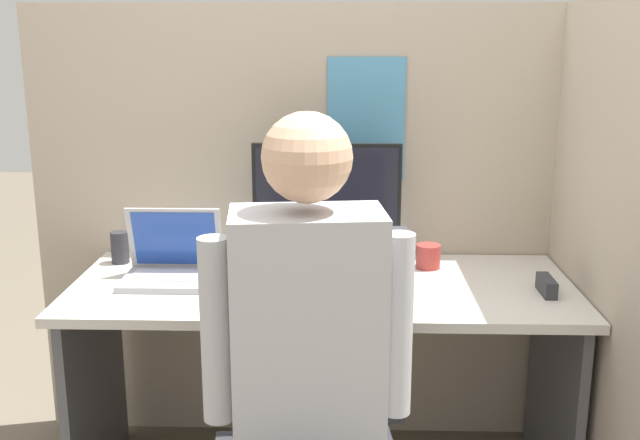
% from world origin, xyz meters
% --- Properties ---
extents(cubicle_panel_back, '(2.10, 0.05, 1.59)m').
position_xyz_m(cubicle_panel_back, '(0.00, 0.69, 0.80)').
color(cubicle_panel_back, tan).
rests_on(cubicle_panel_back, ground).
extents(cubicle_panel_right, '(0.04, 1.29, 1.59)m').
position_xyz_m(cubicle_panel_right, '(0.82, 0.26, 0.79)').
color(cubicle_panel_right, tan).
rests_on(cubicle_panel_right, ground).
extents(desk, '(1.60, 0.66, 0.71)m').
position_xyz_m(desk, '(0.00, 0.33, 0.55)').
color(desk, beige).
rests_on(desk, ground).
extents(paper_box, '(0.32, 0.26, 0.08)m').
position_xyz_m(paper_box, '(0.01, 0.50, 0.75)').
color(paper_box, '#236BAD').
rests_on(paper_box, desk).
extents(monitor, '(0.50, 0.21, 0.34)m').
position_xyz_m(monitor, '(0.01, 0.50, 0.96)').
color(monitor, black).
rests_on(monitor, paper_box).
extents(laptop, '(0.31, 0.22, 0.23)m').
position_xyz_m(laptop, '(-0.48, 0.34, 0.76)').
color(laptop, '#99999E').
rests_on(laptop, desk).
extents(mouse, '(0.07, 0.04, 0.03)m').
position_xyz_m(mouse, '(-0.26, 0.23, 0.73)').
color(mouse, gray).
rests_on(mouse, desk).
extents(stapler, '(0.04, 0.12, 0.05)m').
position_xyz_m(stapler, '(0.69, 0.25, 0.74)').
color(stapler, '#2D2D33').
rests_on(stapler, desk).
extents(carrot_toy, '(0.05, 0.12, 0.05)m').
position_xyz_m(carrot_toy, '(-0.01, 0.13, 0.73)').
color(carrot_toy, orange).
rests_on(carrot_toy, desk).
extents(office_chair, '(0.53, 0.57, 1.00)m').
position_xyz_m(office_chair, '(-0.00, -0.26, 0.51)').
color(office_chair, '#2D2D33').
rests_on(office_chair, ground).
extents(person, '(0.48, 0.46, 1.33)m').
position_xyz_m(person, '(-0.02, -0.42, 0.77)').
color(person, black).
rests_on(person, ground).
extents(coffee_mug, '(0.08, 0.08, 0.08)m').
position_xyz_m(coffee_mug, '(0.35, 0.50, 0.75)').
color(coffee_mug, '#A3332D').
rests_on(coffee_mug, desk).
extents(pen_cup, '(0.06, 0.06, 0.11)m').
position_xyz_m(pen_cup, '(-0.71, 0.53, 0.77)').
color(pen_cup, '#28282D').
rests_on(pen_cup, desk).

